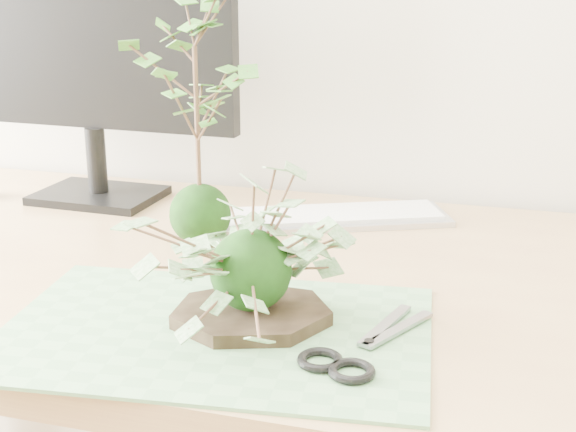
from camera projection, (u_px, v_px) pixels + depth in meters
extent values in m
cube|color=tan|center=(278.00, 282.00, 1.03)|extent=(1.60, 0.70, 0.04)
cube|color=#5F9760|center=(215.00, 331.00, 0.85)|extent=(0.48, 0.35, 0.00)
cylinder|color=black|center=(251.00, 314.00, 0.86)|extent=(0.23, 0.23, 0.01)
sphere|color=black|center=(251.00, 270.00, 0.85)|extent=(0.09, 0.09, 0.09)
sphere|color=black|center=(200.00, 214.00, 1.10)|extent=(0.09, 0.09, 0.09)
cylinder|color=brown|center=(197.00, 126.00, 1.06)|extent=(0.01, 0.01, 0.21)
cube|color=#B6B6BD|center=(324.00, 219.00, 1.21)|extent=(0.39, 0.26, 0.01)
cube|color=silver|center=(324.00, 214.00, 1.21)|extent=(0.36, 0.23, 0.01)
cube|color=black|center=(99.00, 195.00, 1.32)|extent=(0.20, 0.15, 0.01)
cylinder|color=black|center=(96.00, 160.00, 1.30)|extent=(0.03, 0.03, 0.11)
cube|color=black|center=(90.00, 29.00, 1.25)|extent=(0.49, 0.04, 0.31)
cube|color=gray|center=(366.00, 324.00, 0.85)|extent=(0.04, 0.11, 0.00)
cube|color=gray|center=(381.00, 326.00, 0.85)|extent=(0.06, 0.10, 0.00)
torus|color=black|center=(335.00, 367.00, 0.76)|extent=(0.06, 0.06, 0.01)
torus|color=black|center=(373.00, 372.00, 0.75)|extent=(0.06, 0.06, 0.01)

